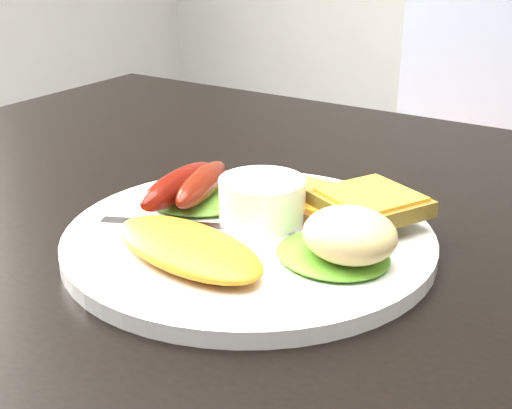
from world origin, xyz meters
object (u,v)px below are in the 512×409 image
object	(u,v)px
dining_table	(363,273)
dining_chair	(461,174)
person	(433,33)
plate	(249,240)

from	to	relation	value
dining_table	dining_chair	size ratio (longest dim) A/B	2.67
dining_table	person	xyz separation A→B (m)	(-0.23, 0.78, 0.07)
dining_chair	plate	world-z (taller)	plate
dining_chair	person	size ratio (longest dim) A/B	0.28
dining_chair	person	world-z (taller)	person
person	plate	distance (m)	0.84
dining_table	plate	world-z (taller)	plate
dining_table	dining_chair	distance (m)	1.11
person	plate	world-z (taller)	person
dining_chair	dining_table	bearing A→B (deg)	-92.56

